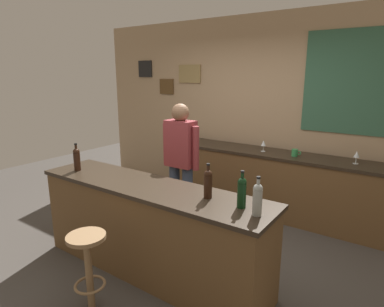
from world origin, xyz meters
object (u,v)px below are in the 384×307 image
(wine_bottle_c, at_px, (242,191))
(bar_stool, at_px, (88,259))
(wine_bottle_a, at_px, (77,158))
(coffee_mug, at_px, (295,153))
(wine_bottle_d, at_px, (257,198))
(bartender, at_px, (181,160))
(wine_bottle_b, at_px, (208,183))
(wine_glass_b, at_px, (357,155))
(wine_glass_a, at_px, (263,144))

(wine_bottle_c, bearing_deg, bar_stool, -144.71)
(wine_bottle_a, bearing_deg, coffee_mug, 50.10)
(bar_stool, height_order, wine_bottle_d, wine_bottle_d)
(wine_bottle_d, bearing_deg, wine_bottle_c, 157.70)
(bartender, distance_m, wine_bottle_d, 1.68)
(wine_bottle_b, xyz_separation_m, coffee_mug, (0.13, 1.95, -0.11))
(bar_stool, height_order, wine_bottle_a, wine_bottle_a)
(wine_glass_b, distance_m, coffee_mug, 0.73)
(wine_glass_b, bearing_deg, bar_stool, -119.25)
(wine_bottle_b, bearing_deg, coffee_mug, 86.30)
(bartender, xyz_separation_m, bar_stool, (0.21, -1.58, -0.48))
(bartender, xyz_separation_m, wine_glass_b, (1.76, 1.18, 0.07))
(wine_glass_b, bearing_deg, wine_bottle_b, -112.89)
(bartender, height_order, wine_glass_a, bartender)
(wine_bottle_d, bearing_deg, bar_stool, -150.96)
(wine_bottle_d, bearing_deg, wine_glass_b, 80.37)
(bartender, relative_size, wine_bottle_c, 5.29)
(bartender, xyz_separation_m, wine_bottle_b, (0.91, -0.83, 0.12))
(wine_glass_b, bearing_deg, coffee_mug, -175.44)
(wine_bottle_c, xyz_separation_m, wine_glass_b, (0.52, 2.03, -0.05))
(wine_glass_a, height_order, coffee_mug, wine_glass_a)
(wine_glass_a, bearing_deg, wine_bottle_d, -68.37)
(wine_bottle_d, bearing_deg, wine_bottle_b, 169.64)
(wine_bottle_d, relative_size, wine_glass_a, 1.97)
(wine_glass_b, bearing_deg, wine_bottle_c, -104.31)
(bar_stool, xyz_separation_m, coffee_mug, (0.82, 2.70, 0.49))
(bar_stool, distance_m, wine_bottle_d, 1.48)
(wine_glass_a, distance_m, wine_glass_b, 1.17)
(wine_bottle_a, bearing_deg, wine_glass_a, 58.51)
(wine_bottle_c, height_order, wine_bottle_d, same)
(wine_bottle_d, xyz_separation_m, coffee_mug, (-0.37, 2.04, -0.11))
(wine_bottle_b, xyz_separation_m, wine_glass_a, (-0.33, 1.97, -0.05))
(coffee_mug, bearing_deg, wine_glass_b, 4.56)
(bar_stool, relative_size, wine_bottle_c, 2.22)
(wine_glass_a, bearing_deg, wine_glass_b, 1.75)
(wine_bottle_c, distance_m, wine_bottle_d, 0.18)
(wine_bottle_b, bearing_deg, wine_bottle_c, -4.06)
(wine_bottle_c, relative_size, wine_glass_a, 1.97)
(wine_bottle_b, distance_m, wine_glass_b, 2.18)
(wine_glass_a, bearing_deg, wine_bottle_b, -80.62)
(bartender, distance_m, wine_glass_a, 1.29)
(wine_bottle_c, distance_m, wine_glass_b, 2.10)
(wine_glass_b, bearing_deg, bartender, -146.13)
(coffee_mug, bearing_deg, bar_stool, -106.94)
(bar_stool, distance_m, wine_glass_a, 2.80)
(bartender, bearing_deg, wine_glass_a, 62.93)
(bartender, height_order, wine_bottle_b, bartender)
(wine_bottle_c, xyz_separation_m, wine_glass_a, (-0.66, 2.00, -0.05))
(wine_bottle_a, height_order, wine_glass_a, wine_bottle_a)
(bartender, distance_m, wine_bottle_b, 1.24)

